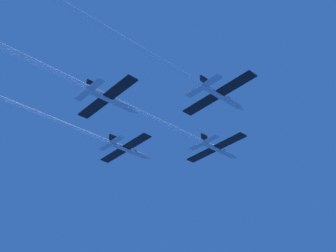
# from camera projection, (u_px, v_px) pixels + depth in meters

# --- Properties ---
(jet_lead) EXTENTS (19.06, 73.29, 3.16)m
(jet_lead) POSITION_uv_depth(u_px,v_px,m) (150.00, 117.00, 98.20)
(jet_lead) COLOR #B2BAC6
(jet_left_wing) EXTENTS (19.06, 64.43, 3.16)m
(jet_left_wing) POSITION_uv_depth(u_px,v_px,m) (64.00, 124.00, 101.73)
(jet_left_wing) COLOR #B2BAC6
(jet_right_wing) EXTENTS (19.06, 71.15, 3.16)m
(jet_right_wing) POSITION_uv_depth(u_px,v_px,m) (139.00, 48.00, 77.84)
(jet_right_wing) COLOR #B2BAC6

